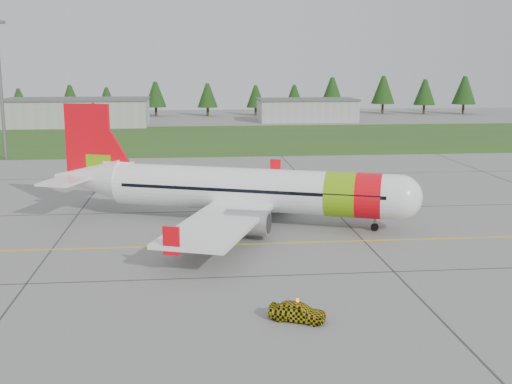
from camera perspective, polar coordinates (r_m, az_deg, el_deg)
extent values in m
plane|color=gray|center=(44.22, -0.37, -7.52)|extent=(320.00, 320.00, 0.00)
cylinder|color=white|center=(57.88, -0.30, 0.20)|extent=(25.70, 12.65, 3.89)
sphere|color=white|center=(56.05, 12.64, -0.46)|extent=(3.89, 3.89, 3.89)
cone|color=white|center=(63.97, -14.72, 1.21)|extent=(7.90, 6.07, 3.89)
cube|color=black|center=(55.97, 12.96, -0.12)|extent=(2.40, 2.99, 0.56)
cylinder|color=#78B50D|center=(56.41, 7.57, -0.20)|extent=(3.81, 4.63, 3.97)
cylinder|color=#F50813|center=(56.18, 9.99, -0.32)|extent=(3.44, 4.49, 3.97)
cube|color=white|center=(58.23, -0.77, -0.84)|extent=(16.22, 31.87, 0.36)
cube|color=#F50813|center=(73.50, 1.74, 2.16)|extent=(1.19, 0.58, 2.00)
cube|color=#F50813|center=(43.79, -7.54, -4.33)|extent=(1.19, 0.58, 2.00)
cylinder|color=gray|center=(63.20, 1.85, -0.38)|extent=(4.10, 3.21, 2.10)
cylinder|color=gray|center=(52.81, -0.77, -2.73)|extent=(4.10, 3.21, 2.10)
cube|color=#F50813|center=(63.39, -14.71, 4.18)|extent=(4.43, 1.93, 7.59)
cube|color=#78B50D|center=(63.16, -13.74, 2.19)|extent=(2.58, 1.29, 2.40)
cube|color=white|center=(64.17, -15.12, 1.45)|extent=(6.97, 11.88, 0.22)
cylinder|color=slate|center=(56.67, 10.51, -2.73)|extent=(0.18, 0.18, 1.40)
cylinder|color=black|center=(56.76, 10.50, -3.08)|extent=(0.73, 0.50, 0.68)
cylinder|color=slate|center=(61.35, -0.98, -1.21)|extent=(0.22, 0.22, 1.90)
cylinder|color=black|center=(61.55, -1.34, -1.58)|extent=(1.13, 0.78, 1.04)
cylinder|color=slate|center=(56.12, -2.51, -2.42)|extent=(0.22, 0.22, 1.90)
cylinder|color=black|center=(56.34, -2.89, -2.82)|extent=(1.13, 0.78, 1.04)
imported|color=yellow|center=(36.56, 3.72, -8.95)|extent=(1.55, 1.66, 3.28)
cube|color=#30561E|center=(124.53, -3.93, 4.77)|extent=(320.00, 50.00, 0.03)
cube|color=gold|center=(51.82, -1.20, -4.65)|extent=(120.00, 0.25, 0.02)
cube|color=#A8A8A3|center=(154.29, -15.59, 6.77)|extent=(32.00, 14.00, 6.00)
cube|color=#A8A8A3|center=(162.67, 4.53, 7.22)|extent=(24.00, 12.00, 5.20)
cylinder|color=slate|center=(103.62, -21.71, 8.20)|extent=(0.50, 0.50, 20.00)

